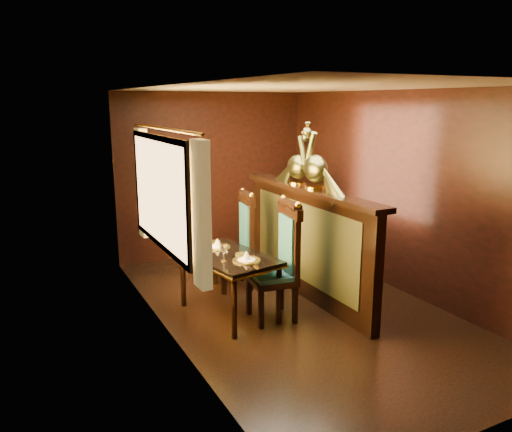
# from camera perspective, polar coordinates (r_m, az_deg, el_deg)

# --- Properties ---
(ground) EXTENTS (5.00, 5.00, 0.00)m
(ground) POSITION_cam_1_polar(r_m,az_deg,el_deg) (5.92, 4.65, -10.54)
(ground) COLOR black
(ground) RESTS_ON ground
(room_shell) EXTENTS (3.04, 5.04, 2.52)m
(room_shell) POSITION_cam_1_polar(r_m,az_deg,el_deg) (5.46, 4.09, 4.77)
(room_shell) COLOR black
(room_shell) RESTS_ON ground
(partition) EXTENTS (0.26, 2.70, 1.36)m
(partition) POSITION_cam_1_polar(r_m,az_deg,el_deg) (6.08, 5.86, -2.78)
(partition) COLOR black
(partition) RESTS_ON ground
(dining_table) EXTENTS (0.92, 1.30, 0.90)m
(dining_table) POSITION_cam_1_polar(r_m,az_deg,el_deg) (5.55, -3.22, -5.12)
(dining_table) COLOR black
(dining_table) RESTS_ON ground
(chair_left) EXTENTS (0.54, 0.56, 1.35)m
(chair_left) POSITION_cam_1_polar(r_m,az_deg,el_deg) (5.46, 3.05, -4.70)
(chair_left) COLOR black
(chair_left) RESTS_ON ground
(chair_right) EXTENTS (0.51, 0.53, 1.27)m
(chair_right) POSITION_cam_1_polar(r_m,az_deg,el_deg) (6.39, -1.69, -2.44)
(chair_right) COLOR black
(chair_right) RESTS_ON ground
(peacock_left) EXTENTS (0.24, 0.64, 0.77)m
(peacock_left) POSITION_cam_1_polar(r_m,az_deg,el_deg) (5.78, 6.85, 6.78)
(peacock_left) COLOR #174633
(peacock_left) RESTS_ON partition
(peacock_right) EXTENTS (0.22, 0.59, 0.70)m
(peacock_right) POSITION_cam_1_polar(r_m,az_deg,el_deg) (6.11, 4.79, 6.83)
(peacock_right) COLOR #174633
(peacock_right) RESTS_ON partition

